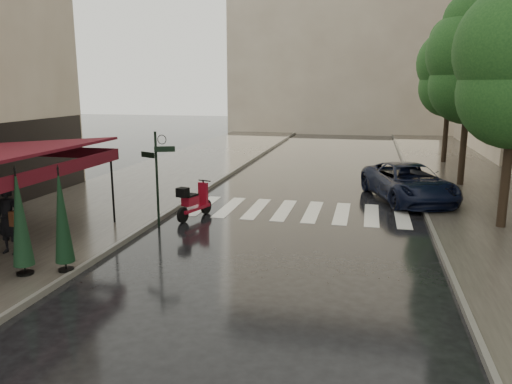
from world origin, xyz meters
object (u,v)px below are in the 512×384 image
at_px(pedestrian_with_umbrella, 5,191).
at_px(parked_car, 409,183).
at_px(scooter, 193,202).
at_px(parasol_front, 62,216).
at_px(parasol_back, 20,218).

relative_size(pedestrian_with_umbrella, parked_car, 0.48).
distance_m(scooter, parked_car, 8.66).
bearing_deg(scooter, parasol_front, -85.84).
bearing_deg(parasol_front, scooter, 77.75).
xyz_separation_m(scooter, parasol_front, (-1.23, -5.68, 0.92)).
bearing_deg(parasol_back, scooter, 71.43).
bearing_deg(parked_car, parasol_front, -149.29).
xyz_separation_m(pedestrian_with_umbrella, scooter, (3.41, 4.86, -1.24)).
distance_m(scooter, parasol_back, 6.50).
bearing_deg(parasol_front, pedestrian_with_umbrella, 159.36).
height_order(scooter, parasol_back, parasol_back).
xyz_separation_m(scooter, parasol_back, (-2.05, -6.10, 0.93)).
height_order(parked_car, parasol_back, parasol_back).
xyz_separation_m(pedestrian_with_umbrella, parasol_front, (2.18, -0.82, -0.32)).
distance_m(pedestrian_with_umbrella, parasol_front, 2.35).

